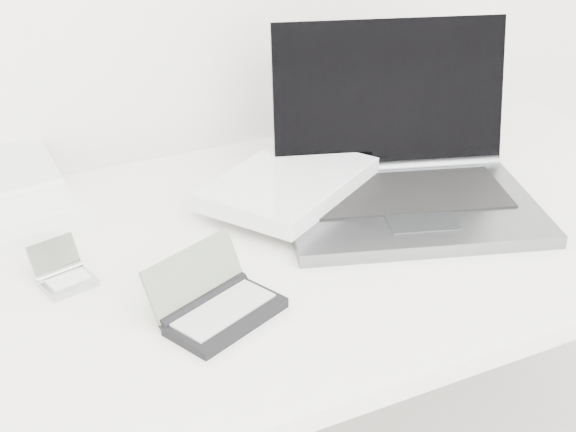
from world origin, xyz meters
name	(u,v)px	position (x,y,z in m)	size (l,w,h in m)	color
desk	(294,258)	(0.00, 1.55, 0.68)	(1.60, 0.80, 0.73)	white
laptop_large	(368,177)	(0.17, 1.60, 0.78)	(0.62, 0.51, 0.29)	#5D5F62
netbook_open_white	(4,206)	(-0.42, 1.83, 0.75)	(0.27, 0.33, 0.07)	white
pda_silver	(64,275)	(-0.38, 1.57, 0.74)	(0.09, 0.10, 0.06)	#B5B5B9
palmtop_charcoal	(217,305)	(-0.20, 1.39, 0.75)	(0.20, 0.18, 0.09)	black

